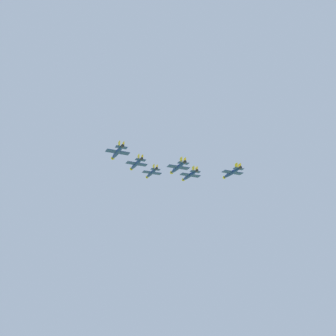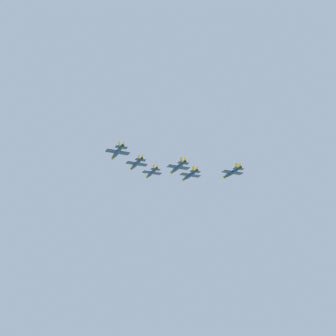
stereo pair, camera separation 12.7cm
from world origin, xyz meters
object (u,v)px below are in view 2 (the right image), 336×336
jet_lead (151,173)px  jet_right_wingman (190,175)px  jet_slot_rear (178,167)px  jet_left_outer (117,152)px  jet_right_outer (232,173)px  jet_left_wingman (136,164)px

jet_lead → jet_right_wingman: jet_lead is taller
jet_right_wingman → jet_slot_rear: (-11.54, 19.31, -3.88)m
jet_right_wingman → jet_left_outer: size_ratio=1.02×
jet_right_wingman → jet_left_outer: jet_right_wingman is taller
jet_left_outer → jet_slot_rear: 29.27m
jet_lead → jet_right_outer: 45.57m
jet_left_outer → jet_lead: bearing=-40.4°
jet_left_wingman → jet_right_wingman: (-9.38, -27.59, -1.78)m
jet_left_outer → jet_right_outer: (-18.77, -55.18, -1.04)m
jet_lead → jet_slot_rear: (-32.46, 11.04, -8.90)m
jet_right_wingman → jet_left_outer: (-2.15, 46.90, -1.18)m
jet_right_wingman → jet_right_outer: bearing=-140.6°
jet_left_wingman → jet_right_wingman: 29.20m
jet_left_wingman → jet_left_outer: bearing=138.9°
jet_left_outer → jet_slot_rear: (-9.38, -27.59, -2.70)m
jet_lead → jet_left_wingman: size_ratio=0.99×
jet_left_outer → jet_right_outer: 58.29m
jet_right_wingman → jet_lead: bearing=39.4°
jet_left_wingman → jet_slot_rear: size_ratio=1.00×
jet_slot_rear → jet_left_outer: bearing=90.4°
jet_lead → jet_slot_rear: 35.42m
jet_left_wingman → jet_slot_rear: bearing=-140.4°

